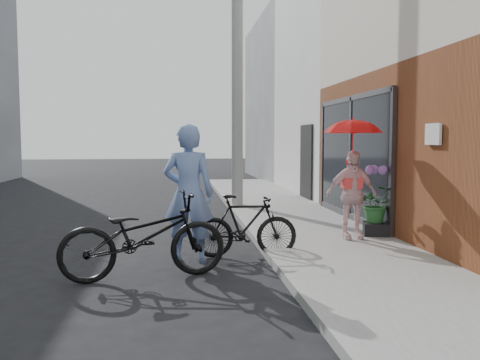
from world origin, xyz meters
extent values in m
plane|color=black|center=(0.00, 0.00, 0.00)|extent=(80.00, 80.00, 0.00)
cube|color=gray|center=(2.10, 2.00, 0.06)|extent=(2.20, 24.00, 0.12)
cube|color=#9E9E99|center=(0.94, 2.00, 0.06)|extent=(0.12, 24.00, 0.12)
cube|color=black|center=(3.16, 3.50, 1.36)|extent=(0.06, 3.80, 2.40)
cube|color=white|center=(3.16, 0.20, 1.82)|extent=(0.04, 0.40, 0.30)
cube|color=white|center=(7.20, 9.00, 3.50)|extent=(8.00, 6.00, 7.00)
cube|color=slate|center=(7.20, 16.00, 3.50)|extent=(8.00, 8.00, 7.00)
cylinder|color=#9E9E99|center=(1.10, 6.00, 3.50)|extent=(0.28, 0.28, 7.00)
imported|color=#6F8AC5|center=(-0.24, 0.67, 0.98)|extent=(0.79, 0.59, 1.96)
imported|color=black|center=(-0.82, -0.16, 0.54)|extent=(2.17, 1.10, 1.09)
imported|color=black|center=(0.60, 0.87, 0.47)|extent=(1.56, 0.46, 0.93)
imported|color=#F5CDD0|center=(2.44, 1.45, 0.84)|extent=(0.86, 0.38, 1.45)
imported|color=red|center=(2.44, 1.45, 1.96)|extent=(0.90, 0.90, 0.79)
cube|color=black|center=(2.96, 1.68, 0.23)|extent=(0.50, 0.50, 0.21)
imported|color=#27632C|center=(2.96, 1.68, 0.65)|extent=(0.58, 0.50, 0.64)
camera|label=1|loc=(-0.40, -6.51, 1.75)|focal=38.00mm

